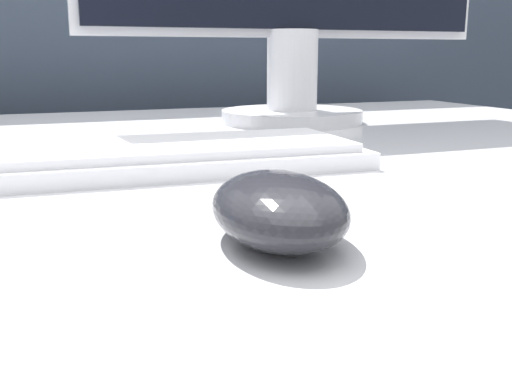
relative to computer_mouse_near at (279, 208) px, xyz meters
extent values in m
cube|color=#333D4C|center=(-0.05, 0.98, -0.16)|extent=(5.00, 0.03, 1.16)
ellipsoid|color=#232328|center=(0.00, 0.00, 0.00)|extent=(0.09, 0.13, 0.04)
cube|color=white|center=(-0.05, 0.25, -0.01)|extent=(0.46, 0.17, 0.02)
cube|color=silver|center=(-0.05, 0.25, 0.00)|extent=(0.43, 0.15, 0.01)
cylinder|color=silver|center=(0.26, 0.54, -0.01)|extent=(0.22, 0.22, 0.02)
cylinder|color=silver|center=(0.26, 0.54, 0.06)|extent=(0.08, 0.08, 0.12)
camera|label=1|loc=(-0.13, -0.30, 0.09)|focal=42.00mm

